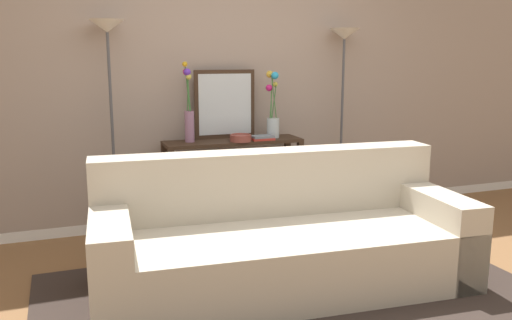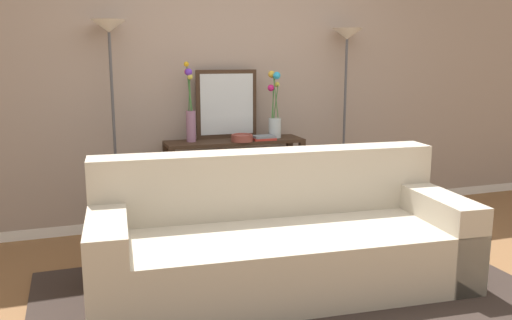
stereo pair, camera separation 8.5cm
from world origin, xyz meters
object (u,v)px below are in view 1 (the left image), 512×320
Objects in this scene: console_table at (233,168)px; vase_tall_flowers at (189,112)px; couch at (281,241)px; book_row_under_console at (200,224)px; wall_mirror at (225,104)px; book_stack at (262,138)px; fruit_bowl at (241,138)px; vase_short_flowers at (273,114)px; floor_lamp_left at (109,69)px; floor_lamp_right at (343,70)px.

console_table is 1.79× the size of vase_tall_flowers.
couch is 7.05× the size of book_row_under_console.
couch is 4.15× the size of wall_mirror.
book_stack is at bearing -20.16° from console_table.
couch reaches higher than console_table.
fruit_bowl is (0.04, -0.10, 0.29)m from console_table.
console_table is at bearing -178.46° from vase_short_flowers.
fruit_bowl is (1.07, -0.16, -0.60)m from floor_lamp_left.
couch is at bearing -95.52° from fruit_bowl.
vase_short_flowers is (0.38, 0.01, 0.47)m from console_table.
wall_mirror is at bearing 175.92° from floor_lamp_right.
vase_short_flowers is at bearing 36.06° from book_stack.
floor_lamp_right is (1.12, 0.06, 0.86)m from console_table.
couch is 1.63m from wall_mirror.
couch is 1.33m from book_row_under_console.
wall_mirror is at bearing 105.84° from fruit_bowl.
couch is 1.31m from console_table.
book_row_under_console is (-0.32, -0.00, -0.49)m from console_table.
wall_mirror is 3.02× the size of book_stack.
floor_lamp_left is 1.47m from vase_short_flowers.
floor_lamp_right is at bearing 0.00° from floor_lamp_left.
fruit_bowl is at bearing -8.29° from floor_lamp_left.
book_stack is at bearing -9.02° from book_row_under_console.
book_stack is at bearing -6.51° from floor_lamp_left.
floor_lamp_left is 1.55m from book_row_under_console.
couch is 4.21× the size of vase_short_flowers.
floor_lamp_right is at bearing 1.15° from vase_tall_flowers.
floor_lamp_left is at bearing 171.71° from fruit_bowl.
vase_short_flowers is 2.97× the size of book_stack.
vase_short_flowers reaches higher than fruit_bowl.
book_stack is (0.21, 0.01, -0.01)m from fruit_bowl.
console_table is 0.67× the size of floor_lamp_left.
fruit_bowl is at bearing -16.35° from vase_tall_flowers.
wall_mirror is 1.70× the size of book_row_under_console.
couch is at bearing -79.24° from book_row_under_console.
fruit_bowl reaches higher than console_table.
console_table is at bearing 86.56° from couch.
book_row_under_console is at bearing -179.17° from vase_short_flowers.
book_stack reaches higher than book_row_under_console.
couch is 1.39× the size of floor_lamp_left.
vase_short_flowers is 3.20× the size of fruit_bowl.
couch is 12.53× the size of book_stack.
vase_tall_flowers is (-0.36, -0.11, -0.05)m from wall_mirror.
floor_lamp_left is 5.06× the size of book_row_under_console.
vase_tall_flowers is 3.65× the size of fruit_bowl.
console_table is 2.04× the size of vase_short_flowers.
book_stack is at bearing -39.63° from wall_mirror.
book_row_under_console is at bearing -154.67° from wall_mirror.
floor_lamp_right is 1.23m from fruit_bowl.
wall_mirror is at bearing 88.10° from couch.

